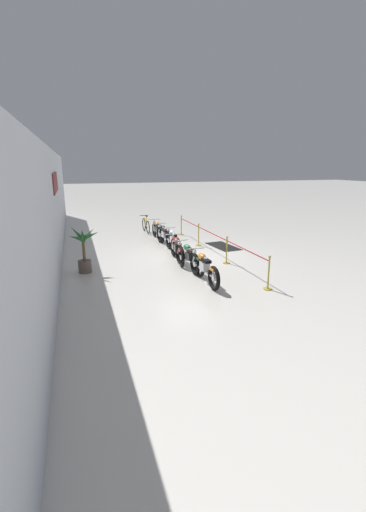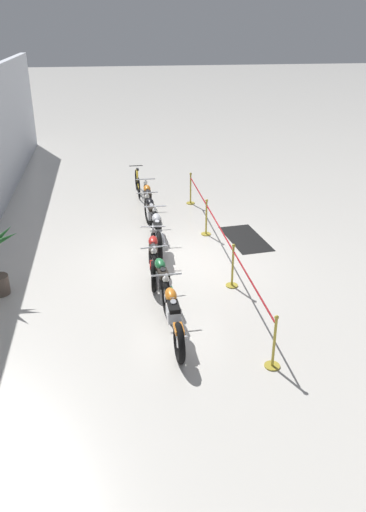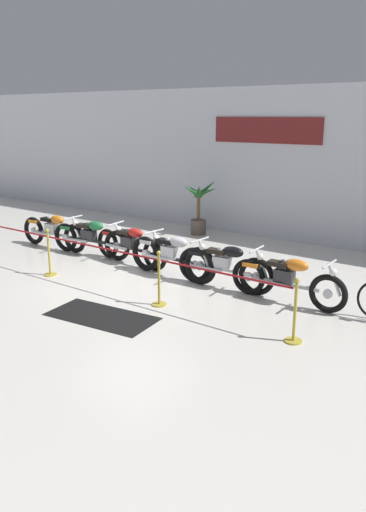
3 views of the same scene
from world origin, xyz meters
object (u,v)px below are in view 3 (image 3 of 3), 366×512
Objects in this scene: stanchion_far_left at (50,244)px; floor_banner at (102,316)px; motorcycle_orange_0 at (54,231)px; motorcycle_black_4 at (225,266)px; potted_palm_left_of_row at (199,207)px; stanchion_far_right at (294,321)px; stanchion_mid_left at (49,260)px; stanchion_mid_right at (159,287)px; motorcycle_orange_5 at (287,280)px; motorcycle_red_2 at (130,245)px; motorcycle_silver_3 at (172,256)px; motorcycle_green_1 at (91,238)px.

stanchion_far_left reaches higher than floor_banner.
stanchion_far_left reaches higher than motorcycle_orange_0.
potted_palm_left_of_row is (-3.13, 3.69, 0.35)m from motorcycle_black_4.
stanchion_far_right is (5.73, -0.00, -0.36)m from stanchion_far_left.
floor_banner is (2.61, -1.03, -0.35)m from stanchion_mid_left.
stanchion_mid_left is 1.00× the size of stanchion_mid_right.
motorcycle_orange_5 is at bearing -39.52° from potted_palm_left_of_row.
motorcycle_black_4 is 1.37m from motorcycle_orange_5.
motorcycle_red_2 is 3.28m from floor_banner.
potted_palm_left_of_row reaches higher than motorcycle_silver_3.
motorcycle_silver_3 is at bearing 157.14° from stanchion_far_right.
stanchion_mid_left is (-4.97, -1.48, -0.11)m from motorcycle_orange_5.
motorcycle_green_1 is 3.87m from stanchion_mid_right.
stanchion_far_right is at bearing -44.40° from potted_palm_left_of_row.
stanchion_far_right is at bearing -34.67° from motorcycle_black_4.
motorcycle_orange_0 is at bearing -121.78° from potted_palm_left_of_row.
motorcycle_silver_3 is at bearing -179.80° from motorcycle_orange_5.
stanchion_far_right is 0.53× the size of floor_banner.
motorcycle_black_4 is at bearing -1.06° from motorcycle_orange_0.
stanchion_mid_right reaches higher than motorcycle_green_1.
motorcycle_orange_0 is 5.11m from stanchion_mid_right.
motorcycle_silver_3 is at bearing -178.59° from motorcycle_black_4.
stanchion_mid_right is at bearing 180.00° from stanchion_far_right.
motorcycle_silver_3 reaches higher than motorcycle_orange_0.
potted_palm_left_of_row reaches higher than floor_banner.
motorcycle_black_4 is 1.59m from stanchion_mid_right.
stanchion_mid_left is (-2.28, -1.47, -0.13)m from motorcycle_silver_3.
stanchion_mid_right is at bearing -25.25° from motorcycle_green_1.
stanchion_mid_left is 2.83m from floor_banner.
stanchion_mid_left is at bearing -76.02° from motorcycle_green_1.
stanchion_far_right is at bearing -61.50° from motorcycle_orange_5.
stanchion_far_left is 0.36m from stanchion_mid_left.
motorcycle_orange_0 is 6.73m from motorcycle_orange_5.
motorcycle_black_4 is (2.73, -0.20, 0.01)m from motorcycle_red_2.
motorcycle_black_4 is at bearing -4.23° from motorcycle_red_2.
motorcycle_silver_3 is 1.40× the size of potted_palm_left_of_row.
stanchion_far_left is at bearing 151.80° from floor_banner.
stanchion_far_right is (2.68, 0.00, 0.00)m from stanchion_mid_right.
stanchion_far_right is (5.77, 0.00, 0.00)m from stanchion_mid_left.
motorcycle_black_4 reaches higher than motorcycle_orange_5.
motorcycle_silver_3 is 2.72m from stanchion_mid_left.
floor_banner is at bearing -21.62° from stanchion_mid_left.
motorcycle_silver_3 is 1.18× the size of floor_banner.
floor_banner is at bearing -114.87° from stanchion_mid_right.
stanchion_far_left reaches higher than motorcycle_green_1.
stanchion_mid_right is at bearing -18.33° from motorcycle_orange_0.
stanchion_far_left and stanchion_far_right have the same top height.
stanchion_mid_right is 0.53× the size of floor_banner.
motorcycle_orange_0 is 1.19× the size of floor_banner.
floor_banner is at bearing -82.42° from motorcycle_silver_3.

